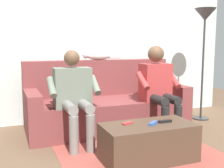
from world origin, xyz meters
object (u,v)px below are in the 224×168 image
object	(u,v)px
floor_lamp	(205,24)
remote_red	(127,123)
remote_black	(165,121)
person_right_seated	(74,92)
remote_blue	(153,123)
person_left_seated	(158,85)
cat_on_backrest	(97,56)
couch	(106,105)
coffee_table	(148,142)

from	to	relation	value
floor_lamp	remote_red	bearing A→B (deg)	30.82
remote_black	floor_lamp	world-z (taller)	floor_lamp
person_right_seated	remote_red	size ratio (longest dim) A/B	9.52
remote_black	remote_blue	bearing A→B (deg)	-171.96
person_left_seated	cat_on_backrest	world-z (taller)	person_left_seated
couch	person_left_seated	size ratio (longest dim) A/B	1.90
couch	person_right_seated	bearing A→B (deg)	40.56
cat_on_backrest	remote_blue	world-z (taller)	cat_on_backrest
person_right_seated	cat_on_backrest	world-z (taller)	person_right_seated
coffee_table	remote_blue	world-z (taller)	remote_blue
cat_on_backrest	floor_lamp	bearing A→B (deg)	165.00
remote_black	remote_red	xyz separation A→B (m)	(0.37, -0.08, -0.00)
person_right_seated	remote_black	xyz separation A→B (m)	(-0.73, 0.76, -0.21)
remote_blue	cat_on_backrest	bearing A→B (deg)	56.15
person_right_seated	coffee_table	bearing A→B (deg)	126.46
remote_black	floor_lamp	size ratio (longest dim) A/B	0.08
person_right_seated	cat_on_backrest	size ratio (longest dim) A/B	1.87
coffee_table	cat_on_backrest	size ratio (longest dim) A/B	1.58
remote_blue	floor_lamp	world-z (taller)	floor_lamp
couch	remote_blue	bearing A→B (deg)	91.53
coffee_table	floor_lamp	bearing A→B (deg)	-144.13
remote_black	remote_blue	distance (m)	0.15
person_left_seated	remote_black	bearing A→B (deg)	64.37
remote_red	remote_blue	bearing A→B (deg)	134.69
couch	remote_red	bearing A→B (deg)	80.46
couch	coffee_table	xyz separation A→B (m)	(0.00, 1.22, -0.12)
person_left_seated	floor_lamp	distance (m)	1.30
person_left_seated	remote_black	distance (m)	0.90
coffee_table	person_right_seated	size ratio (longest dim) A/B	0.85
couch	person_right_seated	world-z (taller)	person_right_seated
couch	cat_on_backrest	bearing A→B (deg)	-85.45
person_right_seated	person_left_seated	bearing A→B (deg)	-178.81
remote_red	couch	bearing A→B (deg)	-120.28
remote_red	remote_black	bearing A→B (deg)	146.40
remote_black	couch	bearing A→B (deg)	99.06
cat_on_backrest	floor_lamp	world-z (taller)	floor_lamp
coffee_table	remote_black	distance (m)	0.27
couch	person_left_seated	bearing A→B (deg)	140.84
coffee_table	remote_blue	xyz separation A→B (m)	(-0.03, 0.03, 0.20)
person_right_seated	remote_blue	bearing A→B (deg)	127.10
coffee_table	remote_blue	size ratio (longest dim) A/B	7.26
remote_red	floor_lamp	distance (m)	2.25
coffee_table	person_left_seated	bearing A→B (deg)	-125.64
cat_on_backrest	remote_black	distance (m)	1.64
person_left_seated	person_right_seated	size ratio (longest dim) A/B	1.05
remote_red	floor_lamp	world-z (taller)	floor_lamp
floor_lamp	remote_black	bearing A→B (deg)	39.57
remote_red	cat_on_backrest	bearing A→B (deg)	-117.53
coffee_table	couch	bearing A→B (deg)	-90.00
remote_blue	floor_lamp	distance (m)	2.14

